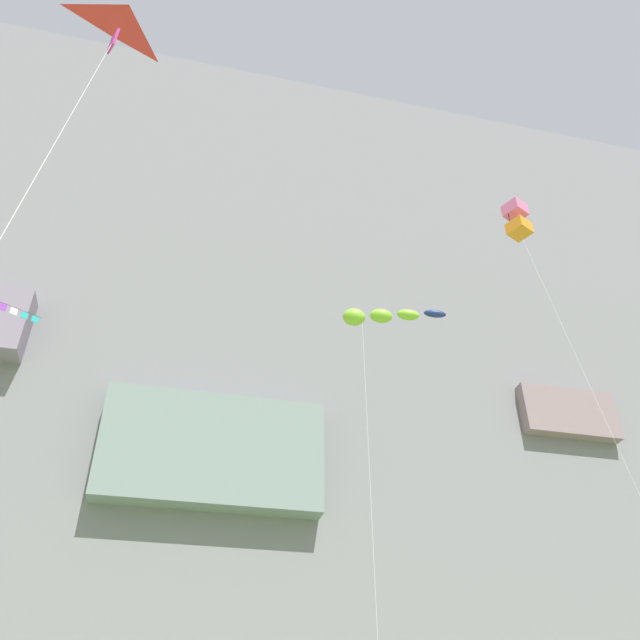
% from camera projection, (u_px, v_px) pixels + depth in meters
% --- Properties ---
extents(cliff_face, '(180.00, 23.19, 70.20)m').
position_uv_depth(cliff_face, '(213.00, 384.00, 64.30)').
color(cliff_face, gray).
rests_on(cliff_face, ground).
extents(kite_windsock_mid_right, '(6.67, 6.33, 26.14)m').
position_uv_depth(kite_windsock_mid_right, '(379.00, 316.00, 38.60)').
color(kite_windsock_mid_right, '#8CCC33').
rests_on(kite_windsock_mid_right, ground).
extents(kite_box_high_center, '(2.88, 3.66, 27.05)m').
position_uv_depth(kite_box_high_center, '(517.00, 220.00, 32.77)').
color(kite_box_high_center, pink).
rests_on(kite_box_high_center, ground).
extents(kite_delta_upper_right, '(2.00, 5.28, 16.64)m').
position_uv_depth(kite_delta_upper_right, '(121.00, 25.00, 13.84)').
color(kite_delta_upper_right, red).
rests_on(kite_delta_upper_right, ground).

